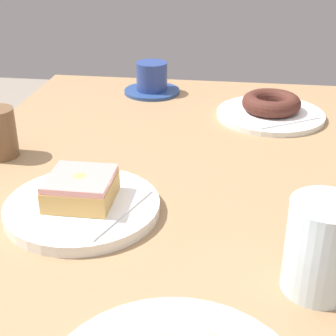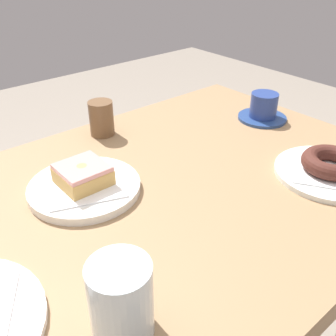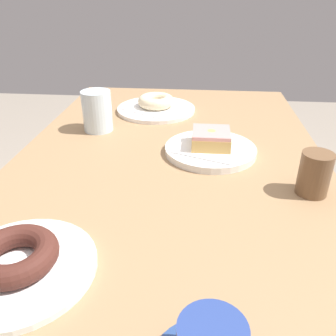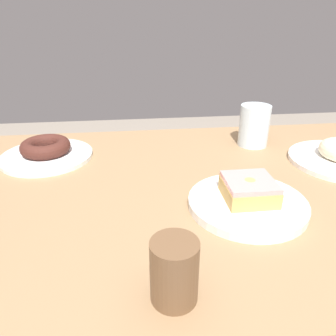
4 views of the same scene
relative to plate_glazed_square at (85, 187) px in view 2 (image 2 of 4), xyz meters
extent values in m
cube|color=#997651|center=(-0.05, 0.09, -0.03)|extent=(1.17, 0.71, 0.05)
cylinder|color=#926E47|center=(-0.55, -0.19, -0.42)|extent=(0.06, 0.06, 0.72)
cylinder|color=white|center=(0.00, 0.00, 0.00)|extent=(0.21, 0.21, 0.02)
cube|color=white|center=(0.00, 0.00, 0.01)|extent=(0.18, 0.18, 0.00)
cube|color=tan|center=(0.00, 0.00, 0.03)|extent=(0.09, 0.09, 0.03)
cube|color=pink|center=(0.00, 0.00, 0.04)|extent=(0.08, 0.08, 0.01)
cylinder|color=tan|center=(0.00, 0.00, 0.05)|extent=(0.02, 0.02, 0.00)
cylinder|color=white|center=(-0.41, 0.27, 0.00)|extent=(0.21, 0.21, 0.01)
cube|color=white|center=(-0.41, 0.27, 0.00)|extent=(0.19, 0.19, 0.00)
torus|color=#49231C|center=(-0.41, 0.27, 0.02)|extent=(0.12, 0.12, 0.03)
cylinder|color=silver|center=(0.12, 0.30, 0.05)|extent=(0.08, 0.08, 0.11)
cylinder|color=navy|center=(-0.53, 0.01, 0.00)|extent=(0.13, 0.13, 0.01)
cylinder|color=navy|center=(-0.53, 0.01, 0.03)|extent=(0.07, 0.07, 0.06)
cylinder|color=black|center=(-0.53, 0.01, 0.06)|extent=(0.06, 0.06, 0.00)
cylinder|color=brown|center=(-0.16, -0.19, 0.03)|extent=(0.06, 0.06, 0.08)
camera|label=1|loc=(0.57, 0.20, 0.36)|focal=54.35mm
camera|label=2|loc=(0.27, 0.57, 0.41)|focal=41.64mm
camera|label=3|loc=(-0.75, 0.03, 0.35)|focal=37.66mm
camera|label=4|loc=(-0.20, -0.48, 0.31)|focal=34.73mm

